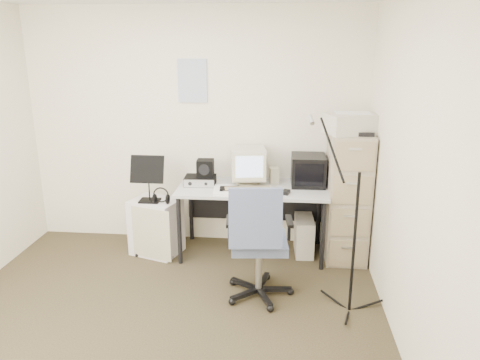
# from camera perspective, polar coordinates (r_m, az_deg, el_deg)

# --- Properties ---
(floor) EXTENTS (3.60, 3.60, 0.01)m
(floor) POSITION_cam_1_polar(r_m,az_deg,el_deg) (3.85, -10.00, -17.74)
(floor) COLOR #2D2716
(floor) RESTS_ON ground
(wall_back) EXTENTS (3.60, 0.02, 2.50)m
(wall_back) POSITION_cam_1_polar(r_m,az_deg,el_deg) (5.01, -5.39, 6.25)
(wall_back) COLOR #F7EABF
(wall_back) RESTS_ON ground
(wall_right) EXTENTS (0.02, 3.60, 2.50)m
(wall_right) POSITION_cam_1_polar(r_m,az_deg,el_deg) (3.30, 20.53, -0.33)
(wall_right) COLOR #F7EABF
(wall_right) RESTS_ON ground
(wall_calendar) EXTENTS (0.30, 0.02, 0.44)m
(wall_calendar) POSITION_cam_1_polar(r_m,az_deg,el_deg) (4.94, -5.81, 11.94)
(wall_calendar) COLOR white
(wall_calendar) RESTS_ON wall_back
(filing_cabinet) EXTENTS (0.40, 0.60, 1.30)m
(filing_cabinet) POSITION_cam_1_polar(r_m,az_deg,el_deg) (4.81, 12.91, -1.94)
(filing_cabinet) COLOR #AEA291
(filing_cabinet) RESTS_ON floor
(printer) EXTENTS (0.56, 0.47, 0.19)m
(printer) POSITION_cam_1_polar(r_m,az_deg,el_deg) (4.59, 13.59, 6.70)
(printer) COLOR beige
(printer) RESTS_ON filing_cabinet
(desk) EXTENTS (1.50, 0.70, 0.73)m
(desk) POSITION_cam_1_polar(r_m,az_deg,el_deg) (4.85, 1.50, -4.96)
(desk) COLOR #B1B1B1
(desk) RESTS_ON floor
(crt_monitor) EXTENTS (0.39, 0.41, 0.38)m
(crt_monitor) POSITION_cam_1_polar(r_m,az_deg,el_deg) (4.76, 0.98, 1.68)
(crt_monitor) COLOR beige
(crt_monitor) RESTS_ON desk
(crt_tv) EXTENTS (0.34, 0.36, 0.31)m
(crt_tv) POSITION_cam_1_polar(r_m,az_deg,el_deg) (4.80, 8.31, 1.19)
(crt_tv) COLOR black
(crt_tv) RESTS_ON desk
(desk_speaker) EXTENTS (0.11, 0.11, 0.17)m
(desk_speaker) POSITION_cam_1_polar(r_m,az_deg,el_deg) (4.84, 4.17, 0.56)
(desk_speaker) COLOR #C2BB98
(desk_speaker) RESTS_ON desk
(keyboard) EXTENTS (0.51, 0.25, 0.03)m
(keyboard) POSITION_cam_1_polar(r_m,az_deg,el_deg) (4.60, 0.93, -1.17)
(keyboard) COLOR beige
(keyboard) RESTS_ON desk
(mouse) EXTENTS (0.09, 0.12, 0.03)m
(mouse) POSITION_cam_1_polar(r_m,az_deg,el_deg) (4.53, 5.62, -1.49)
(mouse) COLOR black
(mouse) RESTS_ON desk
(radio_receiver) EXTENTS (0.32, 0.24, 0.09)m
(radio_receiver) POSITION_cam_1_polar(r_m,az_deg,el_deg) (4.80, -4.86, -0.05)
(radio_receiver) COLOR black
(radio_receiver) RESTS_ON desk
(radio_speaker) EXTENTS (0.17, 0.16, 0.17)m
(radio_speaker) POSITION_cam_1_polar(r_m,az_deg,el_deg) (4.79, -4.25, 1.50)
(radio_speaker) COLOR black
(radio_speaker) RESTS_ON radio_receiver
(papers) EXTENTS (0.26, 0.34, 0.02)m
(papers) POSITION_cam_1_polar(r_m,az_deg,el_deg) (4.59, -1.77, -1.22)
(papers) COLOR white
(papers) RESTS_ON desk
(pc_tower) EXTENTS (0.20, 0.42, 0.38)m
(pc_tower) POSITION_cam_1_polar(r_m,az_deg,el_deg) (4.97, 7.80, -6.70)
(pc_tower) COLOR beige
(pc_tower) RESTS_ON floor
(office_chair) EXTENTS (0.66, 0.66, 1.05)m
(office_chair) POSITION_cam_1_polar(r_m,az_deg,el_deg) (4.01, 2.35, -7.32)
(office_chair) COLOR slate
(office_chair) RESTS_ON floor
(side_cart) EXTENTS (0.56, 0.50, 0.58)m
(side_cart) POSITION_cam_1_polar(r_m,az_deg,el_deg) (4.97, -10.17, -5.60)
(side_cart) COLOR silver
(side_cart) RESTS_ON floor
(music_stand) EXTENTS (0.35, 0.20, 0.49)m
(music_stand) POSITION_cam_1_polar(r_m,az_deg,el_deg) (4.77, -11.09, 0.22)
(music_stand) COLOR black
(music_stand) RESTS_ON side_cart
(headphones) EXTENTS (0.23, 0.23, 0.03)m
(headphones) POSITION_cam_1_polar(r_m,az_deg,el_deg) (4.75, -9.59, -2.18)
(headphones) COLOR black
(headphones) RESTS_ON side_cart
(mic_stand) EXTENTS (0.03, 0.03, 1.56)m
(mic_stand) POSITION_cam_1_polar(r_m,az_deg,el_deg) (3.80, 13.93, -5.06)
(mic_stand) COLOR black
(mic_stand) RESTS_ON floor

